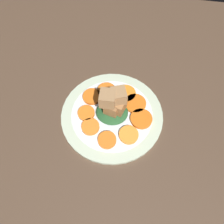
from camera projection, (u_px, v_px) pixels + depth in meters
The scene contains 13 objects.
table_slab at pixel (112, 117), 65.45cm from camera, with size 120.00×120.00×2.00cm, color #4C3828.
plate at pixel (112, 115), 64.12cm from camera, with size 29.73×29.73×1.05cm.
carrot_slice_0 at pixel (92, 96), 65.95cm from camera, with size 5.60×5.60×0.94cm, color orange.
carrot_slice_1 at pixel (86, 113), 63.18cm from camera, with size 4.97×4.97×0.94cm, color orange.
carrot_slice_2 at pixel (90, 127), 61.04cm from camera, with size 5.08×5.08×0.94cm, color orange.
carrot_slice_3 at pixel (108, 140), 59.11cm from camera, with size 5.07×5.07×0.94cm, color orange.
carrot_slice_4 at pixel (129, 135), 59.86cm from camera, with size 5.44×5.44×0.94cm, color orange.
carrot_slice_5 at pixel (141, 119), 62.26cm from camera, with size 6.32×6.32×0.94cm, color orange.
carrot_slice_6 at pixel (135, 104), 64.74cm from camera, with size 6.46×6.46×0.94cm, color orange.
carrot_slice_7 at pixel (126, 94), 66.46cm from camera, with size 6.11×6.11×0.94cm, color orange.
carrot_slice_8 at pixel (106, 91), 67.00cm from camera, with size 5.73×5.73×0.94cm, color orange.
center_pile at pixel (114, 105), 60.35cm from camera, with size 9.26×8.84×10.02cm.
fork at pixel (118, 96), 66.32cm from camera, with size 17.13×2.71×0.40cm.
Camera 1 is at (-4.79, 30.12, 58.93)cm, focal length 35.00 mm.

